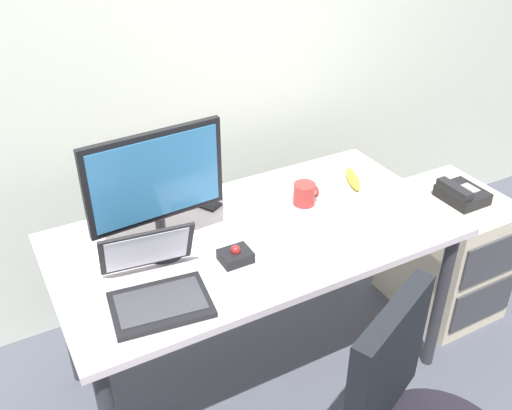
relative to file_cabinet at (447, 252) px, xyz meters
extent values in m
plane|color=#464954|center=(-1.04, 0.04, -0.31)|extent=(8.00, 8.00, 0.00)
cube|color=beige|center=(-1.04, 0.79, 1.09)|extent=(6.00, 0.10, 2.80)
cube|color=silver|center=(-1.04, 0.04, 0.42)|extent=(1.53, 0.79, 0.03)
cylinder|color=#2D2D33|center=(-0.34, -0.29, 0.05)|extent=(0.05, 0.05, 0.72)
cylinder|color=#2D2D33|center=(-1.75, 0.38, 0.05)|extent=(0.05, 0.05, 0.72)
cylinder|color=#2D2D33|center=(-0.34, 0.38, 0.05)|extent=(0.05, 0.05, 0.72)
cube|color=beige|center=(0.00, 0.00, 0.00)|extent=(0.42, 0.52, 0.62)
cube|color=#38383D|center=(0.00, -0.26, 0.14)|extent=(0.38, 0.01, 0.21)
cube|color=#38383D|center=(0.00, -0.26, -0.12)|extent=(0.38, 0.01, 0.21)
cube|color=black|center=(0.00, -0.02, 0.34)|extent=(0.17, 0.20, 0.06)
cube|color=black|center=(-0.06, -0.02, 0.38)|extent=(0.05, 0.18, 0.04)
cube|color=gray|center=(0.02, -0.03, 0.37)|extent=(0.07, 0.08, 0.01)
cube|color=black|center=(-1.00, -0.69, 0.40)|extent=(0.39, 0.22, 0.42)
cylinder|color=#262628|center=(-1.39, 0.11, 0.44)|extent=(0.18, 0.18, 0.01)
cylinder|color=#262628|center=(-1.39, 0.11, 0.51)|extent=(0.04, 0.04, 0.12)
cube|color=black|center=(-1.39, 0.11, 0.74)|extent=(0.50, 0.06, 0.33)
cube|color=teal|center=(-1.39, 0.09, 0.74)|extent=(0.46, 0.04, 0.29)
cube|color=silver|center=(-0.76, -0.06, 0.45)|extent=(0.42, 0.16, 0.02)
cube|color=white|center=(-0.76, -0.06, 0.46)|extent=(0.39, 0.14, 0.01)
cube|color=black|center=(-1.51, -0.18, 0.45)|extent=(0.34, 0.26, 0.02)
cube|color=#38383D|center=(-1.51, -0.18, 0.46)|extent=(0.29, 0.20, 0.00)
cube|color=black|center=(-1.49, -0.02, 0.56)|extent=(0.32, 0.15, 0.20)
cube|color=silver|center=(-1.49, -0.03, 0.56)|extent=(0.28, 0.13, 0.17)
cube|color=black|center=(-1.19, -0.08, 0.46)|extent=(0.11, 0.09, 0.04)
sphere|color=maroon|center=(-1.19, -0.08, 0.48)|extent=(0.04, 0.04, 0.04)
cylinder|color=#9F2E2B|center=(-0.77, 0.13, 0.48)|extent=(0.09, 0.09, 0.09)
torus|color=maroon|center=(-0.72, 0.13, 0.49)|extent=(0.01, 0.06, 0.06)
cube|color=black|center=(-1.13, 0.32, 0.44)|extent=(0.13, 0.16, 0.01)
ellipsoid|color=yellow|center=(-0.49, 0.17, 0.46)|extent=(0.12, 0.19, 0.04)
camera|label=1|loc=(-1.90, -1.52, 1.67)|focal=39.96mm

